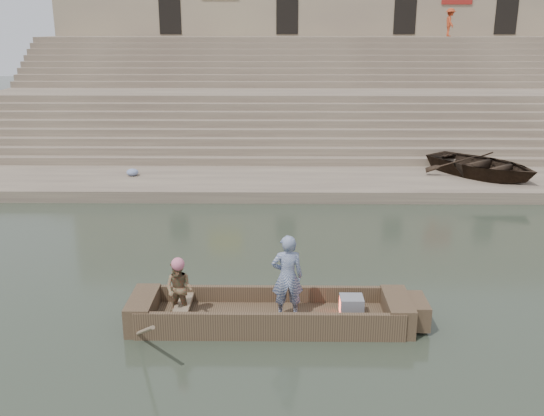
{
  "coord_description": "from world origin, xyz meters",
  "views": [
    {
      "loc": [
        -2.44,
        -13.52,
        5.77
      ],
      "look_at": [
        -2.62,
        0.89,
        1.4
      ],
      "focal_mm": 39.66,
      "sensor_mm": 36.0,
      "label": 1
    }
  ],
  "objects_px": {
    "television": "(351,306)",
    "beached_rowboat": "(482,165)",
    "rowing_man": "(179,289)",
    "main_rowboat": "(270,320)",
    "pedestrian": "(450,22)",
    "standing_man": "(287,277)"
  },
  "relations": [
    {
      "from": "pedestrian",
      "to": "rowing_man",
      "type": "bearing_deg",
      "value": 157.29
    },
    {
      "from": "beached_rowboat",
      "to": "pedestrian",
      "type": "height_order",
      "value": "pedestrian"
    },
    {
      "from": "rowing_man",
      "to": "standing_man",
      "type": "bearing_deg",
      "value": 18.13
    },
    {
      "from": "standing_man",
      "to": "beached_rowboat",
      "type": "distance_m",
      "value": 13.26
    },
    {
      "from": "main_rowboat",
      "to": "standing_man",
      "type": "height_order",
      "value": "standing_man"
    },
    {
      "from": "main_rowboat",
      "to": "pedestrian",
      "type": "distance_m",
      "value": 27.69
    },
    {
      "from": "standing_man",
      "to": "pedestrian",
      "type": "relative_size",
      "value": 1.09
    },
    {
      "from": "main_rowboat",
      "to": "pedestrian",
      "type": "height_order",
      "value": "pedestrian"
    },
    {
      "from": "main_rowboat",
      "to": "television",
      "type": "distance_m",
      "value": 1.65
    },
    {
      "from": "television",
      "to": "rowing_man",
      "type": "bearing_deg",
      "value": -178.16
    },
    {
      "from": "beached_rowboat",
      "to": "television",
      "type": "bearing_deg",
      "value": -158.57
    },
    {
      "from": "rowing_man",
      "to": "pedestrian",
      "type": "distance_m",
      "value": 28.34
    },
    {
      "from": "television",
      "to": "beached_rowboat",
      "type": "bearing_deg",
      "value": 60.91
    },
    {
      "from": "main_rowboat",
      "to": "television",
      "type": "bearing_deg",
      "value": 0.0
    },
    {
      "from": "main_rowboat",
      "to": "standing_man",
      "type": "relative_size",
      "value": 2.92
    },
    {
      "from": "rowing_man",
      "to": "pedestrian",
      "type": "relative_size",
      "value": 0.76
    },
    {
      "from": "television",
      "to": "beached_rowboat",
      "type": "relative_size",
      "value": 0.11
    },
    {
      "from": "television",
      "to": "pedestrian",
      "type": "relative_size",
      "value": 0.29
    },
    {
      "from": "standing_man",
      "to": "television",
      "type": "xyz_separation_m",
      "value": [
        1.27,
        0.06,
        -0.66
      ]
    },
    {
      "from": "television",
      "to": "standing_man",
      "type": "bearing_deg",
      "value": -177.46
    },
    {
      "from": "beached_rowboat",
      "to": "main_rowboat",
      "type": "bearing_deg",
      "value": -164.62
    },
    {
      "from": "television",
      "to": "beached_rowboat",
      "type": "height_order",
      "value": "beached_rowboat"
    }
  ]
}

